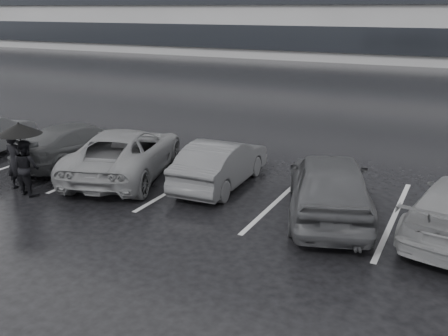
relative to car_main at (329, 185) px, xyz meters
name	(u,v)px	position (x,y,z in m)	size (l,w,h in m)	color
ground	(215,230)	(-1.98, -1.89, -0.77)	(160.00, 160.00, 0.00)	black
car_main	(329,185)	(0.00, 0.00, 0.00)	(1.81, 4.50, 1.53)	black
car_west_a	(221,163)	(-3.20, 0.76, -0.13)	(1.34, 3.84, 1.27)	#2E2E31
car_west_b	(125,152)	(-6.02, 0.26, -0.07)	(2.30, 4.98, 1.38)	#555558
car_west_c	(82,143)	(-7.97, 0.63, -0.13)	(1.78, 4.38, 1.27)	black
pedestrian_left	(15,161)	(-7.92, -1.98, 0.01)	(0.57, 0.37, 1.56)	black
pedestrian_right	(27,167)	(-7.36, -2.11, -0.04)	(0.71, 0.55, 1.46)	black
umbrella	(19,129)	(-7.51, -2.06, 0.96)	(1.12, 1.12, 1.90)	black
stall_stripes	(232,189)	(-2.78, 0.61, -0.76)	(19.72, 5.00, 0.00)	#B7B7BA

